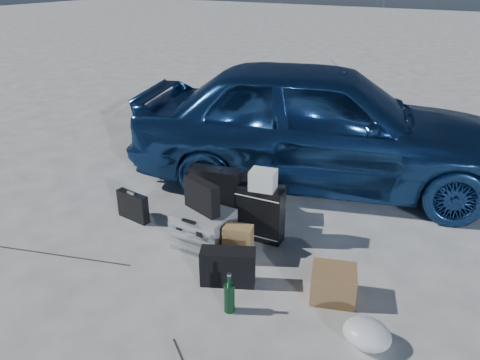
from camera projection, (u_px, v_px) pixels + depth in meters
name	position (u px, v px, depth m)	size (l,w,h in m)	color
ground	(205.00, 276.00, 4.05)	(60.00, 60.00, 0.00)	beige
car	(320.00, 124.00, 5.52)	(1.77, 4.40, 1.50)	navy
pelican_case	(204.00, 229.00, 4.40)	(0.50, 0.41, 0.37)	#96989B
laptop_bag	(202.00, 196.00, 4.29)	(0.41, 0.10, 0.30)	black
briefcase	(133.00, 206.00, 4.89)	(0.39, 0.09, 0.30)	black
suitcase_left	(216.00, 199.00, 4.66)	(0.50, 0.18, 0.65)	black
suitcase_right	(261.00, 214.00, 4.50)	(0.45, 0.16, 0.54)	black
white_carton	(263.00, 180.00, 4.34)	(0.24, 0.19, 0.19)	silver
duffel_bag	(253.00, 203.00, 4.94)	(0.66, 0.28, 0.33)	black
flat_box_white	(251.00, 185.00, 4.86)	(0.40, 0.30, 0.07)	silver
flat_box_black	(250.00, 180.00, 4.83)	(0.29, 0.21, 0.06)	black
kraft_bag	(238.00, 243.00, 4.20)	(0.26, 0.15, 0.34)	#956740
cardboard_box	(333.00, 284.00, 3.73)	(0.35, 0.31, 0.26)	olive
plastic_bag	(367.00, 334.00, 3.27)	(0.34, 0.29, 0.19)	silver
messenger_bag	(228.00, 267.00, 3.89)	(0.45, 0.17, 0.32)	black
green_bottle	(229.00, 293.00, 3.56)	(0.08, 0.08, 0.33)	black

